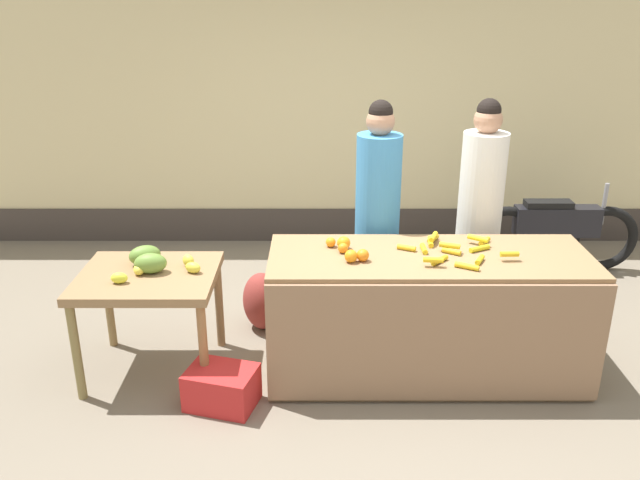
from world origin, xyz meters
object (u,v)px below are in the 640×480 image
(vendor_woman_blue_shirt, at_px, (380,219))
(produce_crate, at_px, (224,387))
(vendor_woman_white_shirt, at_px, (482,217))
(produce_sack, at_px, (265,301))
(parked_motorcycle, at_px, (558,231))

(vendor_woman_blue_shirt, relative_size, produce_crate, 4.16)
(vendor_woman_white_shirt, relative_size, produce_sack, 3.87)
(produce_sack, bearing_deg, vendor_woman_white_shirt, 2.78)
(vendor_woman_white_shirt, height_order, produce_crate, vendor_woman_white_shirt)
(vendor_woman_blue_shirt, distance_m, vendor_woman_white_shirt, 0.80)
(vendor_woman_white_shirt, relative_size, produce_crate, 4.16)
(parked_motorcycle, distance_m, produce_sack, 2.96)
(parked_motorcycle, bearing_deg, produce_sack, -156.77)
(vendor_woman_blue_shirt, distance_m, produce_crate, 1.72)
(produce_sack, bearing_deg, vendor_woman_blue_shirt, 1.23)
(vendor_woman_white_shirt, height_order, parked_motorcycle, vendor_woman_white_shirt)
(parked_motorcycle, relative_size, produce_crate, 3.64)
(produce_crate, bearing_deg, parked_motorcycle, 37.38)
(vendor_woman_blue_shirt, xyz_separation_m, produce_crate, (-1.08, -1.07, -0.79))
(vendor_woman_white_shirt, distance_m, produce_sack, 1.83)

